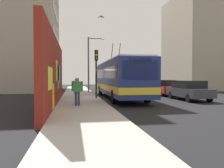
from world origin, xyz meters
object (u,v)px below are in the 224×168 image
at_px(parked_car_dark_gray, 189,90).
at_px(traffic_light, 96,66).
at_px(pedestrian_near_wall, 77,89).
at_px(street_lamp, 90,60).
at_px(parked_car_red, 163,87).
at_px(city_bus, 119,78).
at_px(pedestrian_midblock, 76,85).

relative_size(parked_car_dark_gray, traffic_light, 1.16).
xyz_separation_m(parked_car_dark_gray, pedestrian_near_wall, (-3.17, 8.94, 0.29)).
bearing_deg(parked_car_dark_gray, street_lamp, 37.79).
xyz_separation_m(parked_car_red, pedestrian_near_wall, (-8.41, 8.94, 0.29)).
xyz_separation_m(city_bus, parked_car_dark_gray, (-2.53, -5.20, -0.97)).
xyz_separation_m(pedestrian_midblock, pedestrian_near_wall, (-8.54, -0.01, 0.06)).
bearing_deg(city_bus, pedestrian_near_wall, 146.73).
xyz_separation_m(traffic_light, street_lamp, (8.02, -0.13, 1.04)).
bearing_deg(traffic_light, city_bus, -60.14).
bearing_deg(pedestrian_midblock, traffic_light, -158.49).
height_order(pedestrian_midblock, traffic_light, traffic_light).
bearing_deg(parked_car_red, traffic_light, 118.19).
height_order(traffic_light, street_lamp, street_lamp).
relative_size(city_bus, pedestrian_near_wall, 7.48).
distance_m(parked_car_dark_gray, pedestrian_midblock, 10.45).
bearing_deg(street_lamp, pedestrian_near_wall, 172.16).
bearing_deg(pedestrian_midblock, parked_car_red, -90.88).
xyz_separation_m(parked_car_dark_gray, parked_car_red, (5.23, 0.00, 0.00)).
bearing_deg(parked_car_dark_gray, city_bus, 64.07).
distance_m(pedestrian_midblock, traffic_light, 4.71).
distance_m(city_bus, parked_car_red, 5.94).
distance_m(parked_car_red, pedestrian_near_wall, 12.28).
bearing_deg(traffic_light, pedestrian_midblock, 21.51).
bearing_deg(parked_car_dark_gray, pedestrian_midblock, 59.05).
xyz_separation_m(pedestrian_near_wall, street_lamp, (12.49, -1.72, 2.71)).
bearing_deg(street_lamp, pedestrian_midblock, 156.25).
bearing_deg(pedestrian_near_wall, pedestrian_midblock, 0.10).
height_order(city_bus, parked_car_red, city_bus).
relative_size(parked_car_dark_gray, pedestrian_midblock, 2.88).
xyz_separation_m(parked_car_dark_gray, pedestrian_midblock, (5.37, 8.96, 0.23)).
height_order(parked_car_red, street_lamp, street_lamp).
distance_m(city_bus, street_lamp, 7.36).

